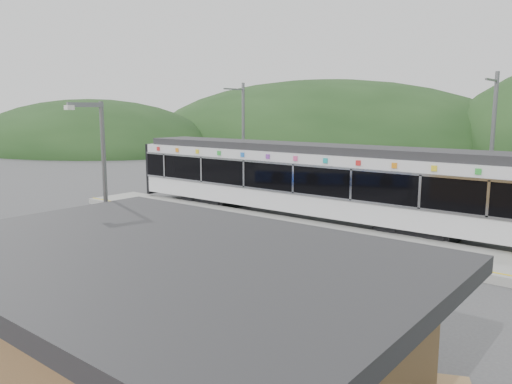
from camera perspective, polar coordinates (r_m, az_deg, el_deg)
The scene contains 9 objects.
ground at distance 19.89m, azimuth -1.95°, elevation -6.35°, with size 120.00×120.00×0.00m, color #4C4C4F.
hills at distance 21.47m, azimuth 20.45°, elevation -5.77°, with size 146.00×149.00×26.00m.
platform at distance 22.38m, azimuth 3.57°, elevation -4.20°, with size 26.00×3.20×0.30m, color #9E9E99.
yellow_line at distance 21.32m, azimuth 1.55°, elevation -4.44°, with size 26.00×0.10×0.01m, color yellow.
train at distance 24.78m, azimuth 5.30°, elevation 1.60°, with size 20.44×3.01×3.74m.
catenary_mast_west at distance 30.26m, azimuth -1.50°, elevation 6.03°, with size 0.18×1.80×7.00m.
catenary_mast_east at distance 23.79m, azimuth 25.30°, elevation 4.27°, with size 0.18×1.80×7.00m.
station_shelter at distance 9.33m, azimuth -10.35°, elevation -14.92°, with size 9.20×6.20×3.00m.
lamp_post at distance 14.30m, azimuth -17.27°, elevation 0.82°, with size 0.39×1.03×5.61m.
Camera 1 is at (12.49, -14.53, 5.35)m, focal length 35.00 mm.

